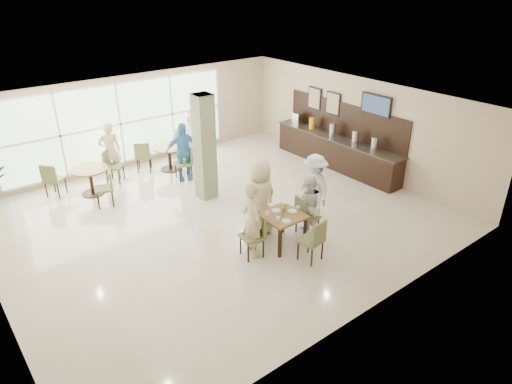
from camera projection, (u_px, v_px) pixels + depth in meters
ground at (220, 217)px, 11.32m from camera, size 10.00×10.00×0.00m
room_shell at (217, 153)px, 10.57m from camera, size 10.00×10.00×10.00m
window_bank at (120, 124)px, 13.58m from camera, size 7.00×0.04×7.00m
column at (205, 148)px, 11.78m from camera, size 0.45×0.45×2.80m
main_table at (282, 219)px, 9.94m from camera, size 0.88×0.88×0.75m
round_table_left at (90, 175)px, 12.29m from camera, size 0.99×0.99×0.75m
round_table_right at (169, 153)px, 13.81m from camera, size 1.01×1.01×0.75m
chairs_main_table at (282, 226)px, 10.00m from camera, size 2.09×2.09×0.95m
chairs_table_left at (91, 178)px, 12.33m from camera, size 2.26×1.98×0.95m
chairs_table_right at (170, 155)px, 13.86m from camera, size 2.04×1.85×0.95m
tabletop_clutter at (281, 212)px, 9.88m from camera, size 0.70×0.70×0.21m
buffet_counter at (336, 149)px, 14.05m from camera, size 0.64×4.70×1.95m
wall_tv at (376, 105)px, 12.70m from camera, size 0.06×1.00×0.58m
framed_art_a at (333, 104)px, 13.97m from camera, size 0.05×0.55×0.70m
framed_art_b at (315, 98)px, 14.53m from camera, size 0.05×0.55×0.70m
teen_left at (252, 219)px, 9.51m from camera, size 0.52×0.69×1.70m
teen_far at (260, 197)px, 10.33m from camera, size 0.91×0.54×1.80m
teen_right at (309, 207)px, 10.23m from camera, size 0.75×0.85×1.48m
teen_standing at (314, 186)px, 11.05m from camera, size 0.83×1.16×1.62m
adult_a at (183, 152)px, 13.05m from camera, size 1.13×0.85×1.71m
adult_b at (194, 136)px, 14.20m from camera, size 1.05×1.76×1.77m
adult_standing at (110, 151)px, 13.08m from camera, size 0.70×0.54×1.72m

